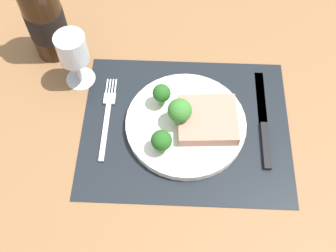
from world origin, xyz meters
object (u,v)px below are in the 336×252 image
at_px(knife, 264,126).
at_px(steak, 207,118).
at_px(fork, 107,117).
at_px(wine_bottle, 44,17).
at_px(plate, 186,124).
at_px(wine_glass, 73,52).

bearing_deg(knife, steak, 178.51).
xyz_separation_m(fork, knife, (0.31, -0.01, 0.00)).
bearing_deg(wine_bottle, fork, -52.06).
bearing_deg(fork, knife, -4.19).
xyz_separation_m(knife, wine_bottle, (-0.45, 0.18, 0.09)).
relative_size(fork, wine_bottle, 0.71).
distance_m(plate, steak, 0.05).
bearing_deg(steak, wine_bottle, 151.01).
height_order(fork, wine_bottle, wine_bottle).
bearing_deg(steak, wine_glass, 158.38).
relative_size(steak, wine_glass, 0.89).
distance_m(knife, wine_bottle, 0.50).
bearing_deg(knife, wine_glass, 162.57).
distance_m(fork, knife, 0.31).
bearing_deg(wine_bottle, wine_glass, -49.26).
height_order(fork, wine_glass, wine_glass).
bearing_deg(knife, plate, 179.89).
xyz_separation_m(plate, wine_bottle, (-0.30, 0.19, 0.09)).
height_order(wine_bottle, wine_glass, wine_bottle).
bearing_deg(plate, wine_glass, 154.06).
bearing_deg(plate, knife, 1.96).
bearing_deg(plate, wine_bottle, 147.18).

